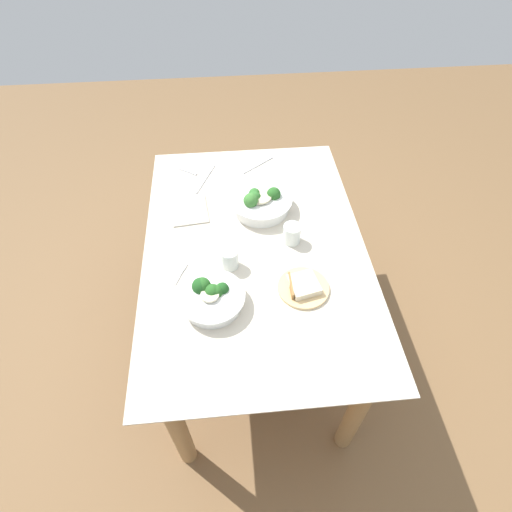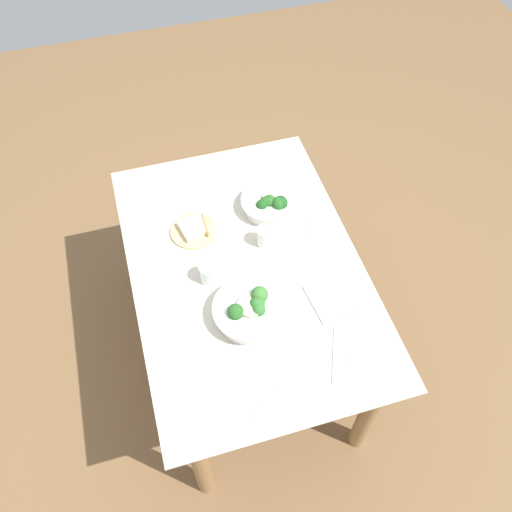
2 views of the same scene
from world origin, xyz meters
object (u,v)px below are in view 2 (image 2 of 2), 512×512
Objects in this scene: bread_side_plate at (194,230)px; water_glass_side at (265,236)px; napkin_folded_upper at (331,299)px; fork_by_far_bowl at (362,364)px; broccoli_bowl_far at (250,310)px; water_glass_center at (209,273)px; table_knife_left at (334,354)px; table_knife_right at (271,396)px; fork_by_near_bowl at (307,228)px; broccoli_bowl_near at (270,204)px.

water_glass_side is (-0.14, -0.26, 0.03)m from bread_side_plate.
water_glass_side is at bearing 26.20° from napkin_folded_upper.
napkin_folded_upper is at bearing -55.97° from fork_by_far_bowl.
bread_side_plate is (0.44, 0.11, -0.03)m from broccoli_bowl_far.
broccoli_bowl_far is 1.43× the size of bread_side_plate.
broccoli_bowl_far reaches higher than water_glass_side.
water_glass_center reaches higher than table_knife_left.
table_knife_right is at bearing 176.53° from broccoli_bowl_far.
water_glass_center is at bearing -17.13° from fork_by_far_bowl.
fork_by_near_bowl and table_knife_right have the same top height.
broccoli_bowl_near reaches higher than napkin_folded_upper.
napkin_folded_upper is (0.27, 0.01, 0.00)m from fork_by_far_bowl.
broccoli_bowl_near reaches higher than fork_by_near_bowl.
water_glass_side is 0.92× the size of fork_by_far_bowl.
broccoli_bowl_near is 1.23× the size of bread_side_plate.
water_glass_center reaches higher than fork_by_far_bowl.
fork_by_near_bowl is 0.73m from table_knife_right.
fork_by_far_bowl is (-0.29, -0.31, -0.04)m from broccoli_bowl_far.
broccoli_bowl_near is at bearing 24.60° from table_knife_left.
water_glass_center reaches higher than napkin_folded_upper.
water_glass_side reaches higher than table_knife_right.
water_glass_center is at bearing 113.13° from water_glass_side.
napkin_folded_upper reaches higher than table_knife_right.
broccoli_bowl_near is at bearing -23.62° from water_glass_side.
fork_by_near_bowl is 0.56× the size of napkin_folded_upper.
water_glass_side is (0.31, -0.15, 0.00)m from broccoli_bowl_far.
water_glass_side is 0.62m from fork_by_far_bowl.
water_glass_side is at bearing -117.60° from bread_side_plate.
broccoli_bowl_near is 0.50m from napkin_folded_upper.
broccoli_bowl_far is at bearing 155.13° from broccoli_bowl_near.
water_glass_side reaches higher than bread_side_plate.
bread_side_plate is 0.62m from napkin_folded_upper.
water_glass_side is 0.46× the size of napkin_folded_upper.
table_knife_left is 1.23× the size of napkin_folded_upper.
broccoli_bowl_near is 1.31× the size of napkin_folded_upper.
broccoli_bowl_far is at bearing -165.82° from bread_side_plate.
broccoli_bowl_near is at bearing -84.81° from bread_side_plate.
fork_by_far_bowl is at bearing 21.14° from fork_by_near_bowl.
fork_by_far_bowl is (-0.76, -0.10, -0.03)m from broccoli_bowl_near.
bread_side_plate is at bearing 1.51° from water_glass_center.
fork_by_near_bowl is at bearing -73.48° from water_glass_center.
fork_by_far_bowl is (-0.49, -0.42, -0.04)m from water_glass_center.
broccoli_bowl_near is at bearing 36.26° from table_knife_right.
fork_by_far_bowl is at bearing -132.58° from broccoli_bowl_far.
bread_side_plate is 2.12× the size of fork_by_far_bowl.
fork_by_far_bowl is 0.33m from table_knife_right.
table_knife_right is at bearing 165.02° from water_glass_side.
broccoli_bowl_near reaches higher than table_knife_left.
napkin_folded_upper is (-0.46, -0.42, -0.01)m from bread_side_plate.
fork_by_far_bowl is at bearing -178.16° from napkin_folded_upper.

